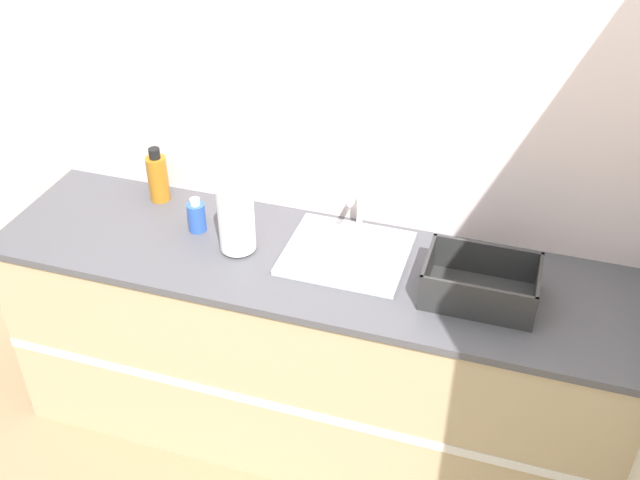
# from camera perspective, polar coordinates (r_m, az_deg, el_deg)

# --- Properties ---
(wall_back) EXTENTS (4.82, 0.06, 2.60)m
(wall_back) POSITION_cam_1_polar(r_m,az_deg,el_deg) (2.87, 1.35, 8.41)
(wall_back) COLOR silver
(wall_back) RESTS_ON ground_plane
(counter_cabinet) EXTENTS (2.44, 0.65, 0.93)m
(counter_cabinet) POSITION_cam_1_polar(r_m,az_deg,el_deg) (3.08, -0.70, -8.40)
(counter_cabinet) COLOR tan
(counter_cabinet) RESTS_ON ground_plane
(sink) EXTENTS (0.45, 0.40, 0.22)m
(sink) POSITION_cam_1_polar(r_m,az_deg,el_deg) (2.80, 2.08, -0.83)
(sink) COLOR silver
(sink) RESTS_ON counter_cabinet
(paper_towel_roll) EXTENTS (0.14, 0.14, 0.27)m
(paper_towel_roll) POSITION_cam_1_polar(r_m,az_deg,el_deg) (2.77, -6.40, 1.59)
(paper_towel_roll) COLOR #4C4C51
(paper_towel_roll) RESTS_ON counter_cabinet
(dish_rack) EXTENTS (0.39, 0.26, 0.14)m
(dish_rack) POSITION_cam_1_polar(r_m,az_deg,el_deg) (2.64, 12.10, -3.44)
(dish_rack) COLOR #2D2D2D
(dish_rack) RESTS_ON counter_cabinet
(bottle_amber) EXTENTS (0.08, 0.08, 0.24)m
(bottle_amber) POSITION_cam_1_polar(r_m,az_deg,el_deg) (3.15, -12.26, 4.70)
(bottle_amber) COLOR #B26B19
(bottle_amber) RESTS_ON counter_cabinet
(bottle_blue) EXTENTS (0.07, 0.07, 0.14)m
(bottle_blue) POSITION_cam_1_polar(r_m,az_deg,el_deg) (2.95, -9.38, 1.80)
(bottle_blue) COLOR #2D56B7
(bottle_blue) RESTS_ON counter_cabinet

